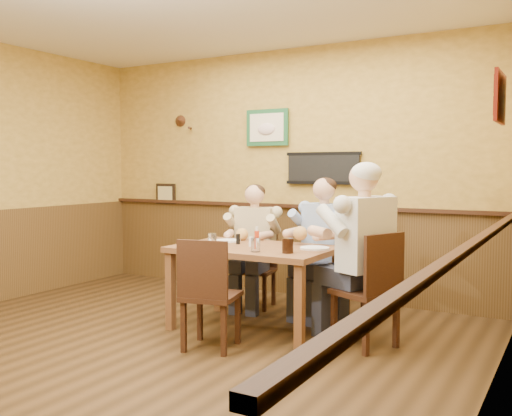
{
  "coord_description": "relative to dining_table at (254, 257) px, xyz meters",
  "views": [
    {
      "loc": [
        2.99,
        -3.36,
        1.45
      ],
      "look_at": [
        0.5,
        0.97,
        1.1
      ],
      "focal_mm": 40.0,
      "sensor_mm": 36.0,
      "label": 1
    }
  ],
  "objects": [
    {
      "name": "diner_white_elder",
      "position": [
        1.04,
        0.01,
        0.01
      ],
      "size": [
        0.82,
        0.82,
        1.34
      ],
      "primitive_type": null,
      "rotation": [
        0.0,
        0.0,
        -1.99
      ],
      "color": "silver",
      "rests_on": "ground"
    },
    {
      "name": "diner_blue_polo",
      "position": [
        0.38,
        0.73,
        -0.05
      ],
      "size": [
        0.66,
        0.66,
        1.22
      ],
      "primitive_type": null,
      "rotation": [
        0.0,
        0.0,
        -0.19
      ],
      "color": "#8AA4D0",
      "rests_on": "ground"
    },
    {
      "name": "room",
      "position": [
        -0.32,
        -0.85,
        1.03
      ],
      "size": [
        5.02,
        5.03,
        2.81
      ],
      "color": "#31200E",
      "rests_on": "ground"
    },
    {
      "name": "chair_back_left",
      "position": [
        -0.39,
        0.71,
        -0.25
      ],
      "size": [
        0.43,
        0.43,
        0.81
      ],
      "primitive_type": null,
      "rotation": [
        0.0,
        0.0,
        0.18
      ],
      "color": "#3B2113",
      "rests_on": "ground"
    },
    {
      "name": "plate_far_right",
      "position": [
        0.54,
        0.11,
        0.1
      ],
      "size": [
        0.3,
        0.3,
        0.02
      ],
      "primitive_type": "cylinder",
      "rotation": [
        0.0,
        0.0,
        -0.22
      ],
      "color": "white",
      "rests_on": "dining_table"
    },
    {
      "name": "chair_near_side",
      "position": [
        -0.02,
        -0.65,
        -0.21
      ],
      "size": [
        0.5,
        0.5,
        0.9
      ],
      "primitive_type": null,
      "rotation": [
        0.0,
        0.0,
        3.37
      ],
      "color": "#3B2113",
      "rests_on": "ground"
    },
    {
      "name": "water_glass_mid",
      "position": [
        0.18,
        -0.28,
        0.15
      ],
      "size": [
        0.09,
        0.09,
        0.12
      ],
      "primitive_type": "cylinder",
      "rotation": [
        0.0,
        0.0,
        -0.24
      ],
      "color": "white",
      "rests_on": "dining_table"
    },
    {
      "name": "chair_back_right",
      "position": [
        0.38,
        0.73,
        -0.23
      ],
      "size": [
        0.46,
        0.46,
        0.85
      ],
      "primitive_type": null,
      "rotation": [
        0.0,
        0.0,
        -0.19
      ],
      "color": "#3B2113",
      "rests_on": "ground"
    },
    {
      "name": "water_glass_left",
      "position": [
        -0.32,
        -0.19,
        0.15
      ],
      "size": [
        0.08,
        0.08,
        0.12
      ],
      "primitive_type": "cylinder",
      "rotation": [
        0.0,
        0.0,
        -0.01
      ],
      "color": "white",
      "rests_on": "dining_table"
    },
    {
      "name": "plate_far_left",
      "position": [
        -0.39,
        0.18,
        0.1
      ],
      "size": [
        0.28,
        0.28,
        0.02
      ],
      "primitive_type": "cylinder",
      "rotation": [
        0.0,
        0.0,
        0.21
      ],
      "color": "white",
      "rests_on": "dining_table"
    },
    {
      "name": "chair_right_end",
      "position": [
        1.04,
        0.01,
        -0.19
      ],
      "size": [
        0.57,
        0.57,
        0.94
      ],
      "primitive_type": null,
      "rotation": [
        0.0,
        0.0,
        -1.99
      ],
      "color": "#3B2113",
      "rests_on": "ground"
    },
    {
      "name": "salt_shaker",
      "position": [
        -0.02,
        -0.01,
        0.14
      ],
      "size": [
        0.04,
        0.04,
        0.09
      ],
      "primitive_type": "cylinder",
      "rotation": [
        0.0,
        0.0,
        -0.03
      ],
      "color": "white",
      "rests_on": "dining_table"
    },
    {
      "name": "pepper_shaker",
      "position": [
        -0.21,
        0.06,
        0.14
      ],
      "size": [
        0.05,
        0.05,
        0.09
      ],
      "primitive_type": "cylinder",
      "rotation": [
        0.0,
        0.0,
        0.36
      ],
      "color": "black",
      "rests_on": "dining_table"
    },
    {
      "name": "cola_tumbler",
      "position": [
        0.44,
        -0.21,
        0.15
      ],
      "size": [
        0.11,
        0.11,
        0.12
      ],
      "primitive_type": "cylinder",
      "rotation": [
        0.0,
        0.0,
        -0.12
      ],
      "color": "black",
      "rests_on": "dining_table"
    },
    {
      "name": "hot_sauce_bottle",
      "position": [
        0.08,
        -0.09,
        0.18
      ],
      "size": [
        0.04,
        0.04,
        0.17
      ],
      "primitive_type": "cylinder",
      "rotation": [
        0.0,
        0.0,
        0.07
      ],
      "color": "red",
      "rests_on": "dining_table"
    },
    {
      "name": "diner_tan_shirt",
      "position": [
        -0.39,
        0.71,
        -0.08
      ],
      "size": [
        0.62,
        0.62,
        1.15
      ],
      "primitive_type": null,
      "rotation": [
        0.0,
        0.0,
        0.18
      ],
      "color": "beige",
      "rests_on": "ground"
    },
    {
      "name": "dining_table",
      "position": [
        0.0,
        0.0,
        0.0
      ],
      "size": [
        1.4,
        0.9,
        0.75
      ],
      "color": "brown",
      "rests_on": "ground"
    }
  ]
}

